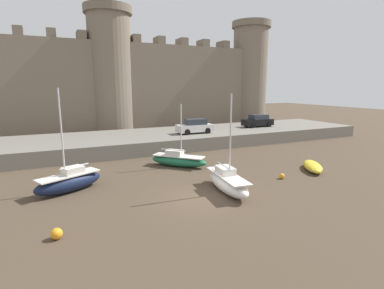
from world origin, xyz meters
The scene contains 11 objects.
ground_plane centered at (0.00, 0.00, 0.00)m, with size 160.00×160.00×0.00m, color #4C3D2D.
quay_road centered at (0.00, 16.77, 0.70)m, with size 58.16×10.00×1.41m, color slate.
castle centered at (0.00, 27.57, 7.53)m, with size 52.51×6.35×20.06m.
sailboat_foreground_right centered at (-7.09, 4.69, 0.67)m, with size 4.60×3.12×6.60m.
sailboat_near_channel_right centered at (1.64, 7.46, 0.56)m, with size 4.43×4.56×5.28m.
rowboat_midflat_left centered at (10.98, 1.69, 0.35)m, with size 3.05×3.65×0.66m.
sailboat_foreground_left centered at (2.13, 0.38, 0.65)m, with size 2.00×5.12×6.26m.
mooring_buoy_near_shore centered at (-7.99, -1.68, 0.26)m, with size 0.52×0.52×0.52m, color orange.
mooring_buoy_mid_mud centered at (7.20, 1.00, 0.20)m, with size 0.40×0.40×0.40m, color orange.
car_quay_west centered at (16.83, 16.68, 2.19)m, with size 4.10×1.88×1.62m.
car_quay_centre_west centered at (6.85, 15.15, 2.19)m, with size 4.10×1.88×1.62m.
Camera 1 is at (-7.72, -15.33, 6.69)m, focal length 28.00 mm.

